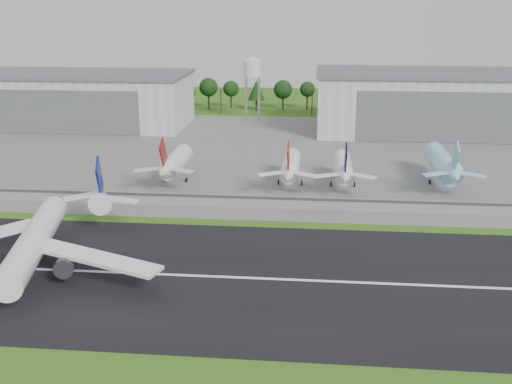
# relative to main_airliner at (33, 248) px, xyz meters

# --- Properties ---
(ground) EXTENTS (600.00, 600.00, 0.00)m
(ground) POSITION_rel_main_airliner_xyz_m (31.40, -9.57, -4.89)
(ground) COLOR #2C6A19
(ground) RESTS_ON ground
(runway) EXTENTS (320.00, 60.00, 0.10)m
(runway) POSITION_rel_main_airliner_xyz_m (31.40, 0.43, -4.84)
(runway) COLOR black
(runway) RESTS_ON ground
(runway_centerline) EXTENTS (220.00, 1.00, 0.02)m
(runway_centerline) POSITION_rel_main_airliner_xyz_m (31.40, 0.43, -4.78)
(runway_centerline) COLOR white
(runway_centerline) RESTS_ON runway
(apron) EXTENTS (320.00, 150.00, 0.10)m
(apron) POSITION_rel_main_airliner_xyz_m (31.40, 110.43, -4.84)
(apron) COLOR slate
(apron) RESTS_ON ground
(blast_fence) EXTENTS (240.00, 0.61, 3.50)m
(blast_fence) POSITION_rel_main_airliner_xyz_m (31.40, 45.41, -3.09)
(blast_fence) COLOR gray
(blast_fence) RESTS_ON ground
(hangar_west) EXTENTS (97.00, 44.00, 23.20)m
(hangar_west) POSITION_rel_main_airliner_xyz_m (-48.60, 155.34, 6.74)
(hangar_west) COLOR silver
(hangar_west) RESTS_ON ground
(hangar_east) EXTENTS (102.00, 47.00, 25.20)m
(hangar_east) POSITION_rel_main_airliner_xyz_m (106.40, 155.34, 7.73)
(hangar_east) COLOR silver
(hangar_east) RESTS_ON ground
(water_tower) EXTENTS (8.40, 8.40, 29.40)m
(water_tower) POSITION_rel_main_airliner_xyz_m (26.40, 175.43, 19.66)
(water_tower) COLOR #99999E
(water_tower) RESTS_ON ground
(utility_poles) EXTENTS (230.00, 3.00, 12.00)m
(utility_poles) POSITION_rel_main_airliner_xyz_m (31.40, 190.43, -4.89)
(utility_poles) COLOR black
(utility_poles) RESTS_ON ground
(treeline) EXTENTS (320.00, 16.00, 22.00)m
(treeline) POSITION_rel_main_airliner_xyz_m (31.40, 205.43, -4.89)
(treeline) COLOR black
(treeline) RESTS_ON ground
(main_airliner) EXTENTS (56.01, 58.87, 18.17)m
(main_airliner) POSITION_rel_main_airliner_xyz_m (0.00, 0.00, 0.00)
(main_airliner) COLOR white
(main_airliner) RESTS_ON runway
(parked_jet_red_a) EXTENTS (7.36, 31.29, 16.71)m
(parked_jet_red_a) POSITION_rel_main_airliner_xyz_m (13.86, 66.99, 1.30)
(parked_jet_red_a) COLOR silver
(parked_jet_red_a) RESTS_ON ground
(parked_jet_red_b) EXTENTS (7.36, 31.29, 16.42)m
(parked_jet_red_b) POSITION_rel_main_airliner_xyz_m (48.92, 66.95, 1.04)
(parked_jet_red_b) COLOR white
(parked_jet_red_b) RESTS_ON ground
(parked_jet_navy) EXTENTS (7.36, 31.29, 16.39)m
(parked_jet_navy) POSITION_rel_main_airliner_xyz_m (64.57, 66.94, 1.01)
(parked_jet_navy) COLOR white
(parked_jet_navy) RESTS_ON ground
(parked_jet_skyblue) EXTENTS (7.36, 37.29, 17.05)m
(parked_jet_skyblue) POSITION_rel_main_airliner_xyz_m (94.19, 72.03, 1.58)
(parked_jet_skyblue) COLOR #92DEFD
(parked_jet_skyblue) RESTS_ON ground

